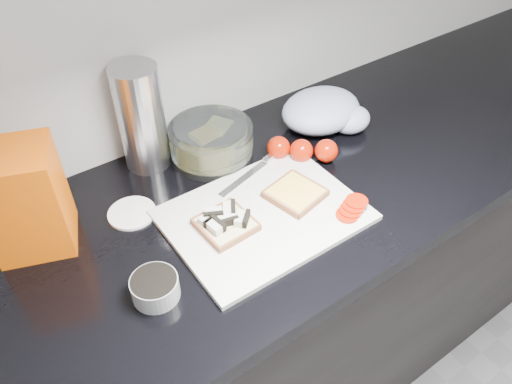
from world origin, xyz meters
TOP-DOWN VIEW (x-y plane):
  - base_cabinet at (0.00, 1.20)m, footprint 3.50×0.60m
  - countertop at (0.00, 1.20)m, footprint 3.50×0.64m
  - cutting_board at (0.00, 1.13)m, footprint 0.40×0.30m
  - bread_left at (-0.09, 1.15)m, footprint 0.12×0.12m
  - bread_right at (0.09, 1.13)m, footprint 0.13×0.13m
  - tomato_slices at (0.16, 1.03)m, footprint 0.09×0.07m
  - knife at (0.09, 1.26)m, footprint 0.22×0.07m
  - seed_tub at (-0.28, 1.08)m, footprint 0.09×0.09m
  - tub_lid at (-0.22, 1.30)m, footprint 0.12×0.12m
  - glass_bowl at (0.02, 1.38)m, footprint 0.20×0.20m
  - bread_bag at (-0.41, 1.34)m, footprint 0.18×0.17m
  - steel_canister at (-0.11, 1.44)m, footprint 0.11×0.11m
  - grocery_bag at (0.33, 1.31)m, footprint 0.22×0.20m
  - whole_tomatoes at (0.19, 1.24)m, footprint 0.14×0.13m

SIDE VIEW (x-z plane):
  - base_cabinet at x=0.00m, z-range 0.00..0.86m
  - countertop at x=0.00m, z-range 0.86..0.90m
  - tub_lid at x=-0.22m, z-range 0.90..0.91m
  - cutting_board at x=0.00m, z-range 0.90..0.91m
  - knife at x=0.09m, z-range 0.91..0.92m
  - bread_right at x=0.09m, z-range 0.91..0.93m
  - tomato_slices at x=0.16m, z-range 0.91..0.93m
  - bread_left at x=-0.09m, z-range 0.91..0.94m
  - seed_tub at x=-0.28m, z-range 0.90..0.95m
  - whole_tomatoes at x=0.19m, z-range 0.90..0.96m
  - glass_bowl at x=0.02m, z-range 0.90..0.98m
  - grocery_bag at x=0.33m, z-range 0.90..0.99m
  - bread_bag at x=-0.41m, z-range 0.90..1.12m
  - steel_canister at x=-0.11m, z-range 0.90..1.15m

